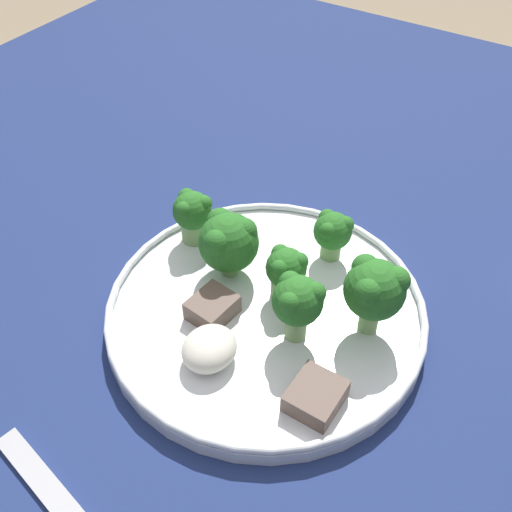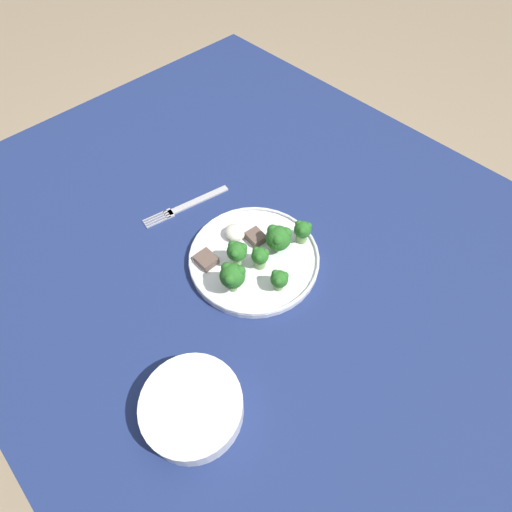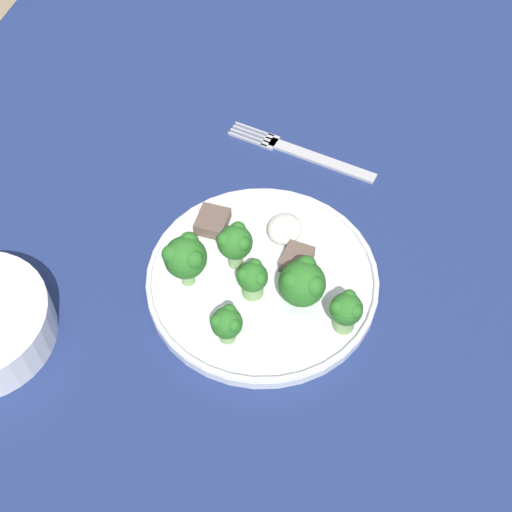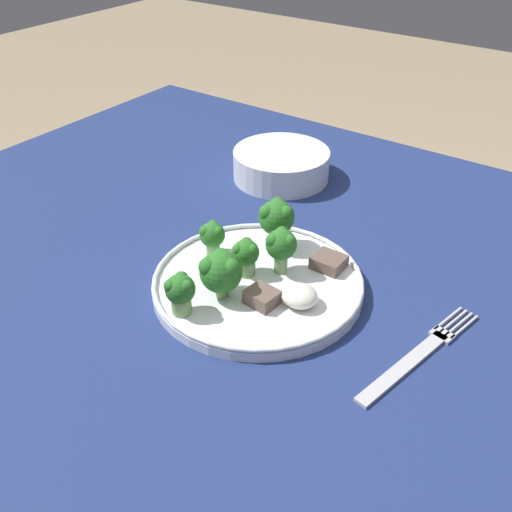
# 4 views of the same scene
# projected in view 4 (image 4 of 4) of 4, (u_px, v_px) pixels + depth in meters

# --- Properties ---
(table) EXTENTS (1.29, 1.07, 0.72)m
(table) POSITION_uv_depth(u_px,v_px,m) (273.00, 375.00, 0.71)
(table) COLOR navy
(table) RESTS_ON ground_plane
(dinner_plate) EXTENTS (0.25, 0.25, 0.02)m
(dinner_plate) POSITION_uv_depth(u_px,v_px,m) (258.00, 283.00, 0.71)
(dinner_plate) COLOR white
(dinner_plate) RESTS_ON table
(fork) EXTENTS (0.06, 0.20, 0.00)m
(fork) POSITION_uv_depth(u_px,v_px,m) (418.00, 355.00, 0.62)
(fork) COLOR #B2B2B7
(fork) RESTS_ON table
(cream_bowl) EXTENTS (0.15, 0.15, 0.05)m
(cream_bowl) POSITION_uv_depth(u_px,v_px,m) (281.00, 165.00, 0.94)
(cream_bowl) COLOR white
(cream_bowl) RESTS_ON table
(broccoli_floret_near_rim_left) EXTENTS (0.03, 0.03, 0.04)m
(broccoli_floret_near_rim_left) POSITION_uv_depth(u_px,v_px,m) (212.00, 235.00, 0.74)
(broccoli_floret_near_rim_left) COLOR #7FA866
(broccoli_floret_near_rim_left) RESTS_ON dinner_plate
(broccoli_floret_center_left) EXTENTS (0.03, 0.03, 0.05)m
(broccoli_floret_center_left) POSITION_uv_depth(u_px,v_px,m) (246.00, 254.00, 0.71)
(broccoli_floret_center_left) COLOR #7FA866
(broccoli_floret_center_left) RESTS_ON dinner_plate
(broccoli_floret_back_left) EXTENTS (0.04, 0.04, 0.06)m
(broccoli_floret_back_left) POSITION_uv_depth(u_px,v_px,m) (281.00, 245.00, 0.70)
(broccoli_floret_back_left) COLOR #7FA866
(broccoli_floret_back_left) RESTS_ON dinner_plate
(broccoli_floret_front_left) EXTENTS (0.05, 0.05, 0.06)m
(broccoli_floret_front_left) POSITION_uv_depth(u_px,v_px,m) (221.00, 271.00, 0.67)
(broccoli_floret_front_left) COLOR #7FA866
(broccoli_floret_front_left) RESTS_ON dinner_plate
(broccoli_floret_center_back) EXTENTS (0.03, 0.03, 0.05)m
(broccoli_floret_center_back) POSITION_uv_depth(u_px,v_px,m) (180.00, 291.00, 0.64)
(broccoli_floret_center_back) COLOR #7FA866
(broccoli_floret_center_back) RESTS_ON dinner_plate
(broccoli_floret_mid_cluster) EXTENTS (0.05, 0.05, 0.07)m
(broccoli_floret_mid_cluster) POSITION_uv_depth(u_px,v_px,m) (277.00, 217.00, 0.75)
(broccoli_floret_mid_cluster) COLOR #7FA866
(broccoli_floret_mid_cluster) RESTS_ON dinner_plate
(meat_slice_front_slice) EXTENTS (0.04, 0.03, 0.02)m
(meat_slice_front_slice) POSITION_uv_depth(u_px,v_px,m) (329.00, 262.00, 0.73)
(meat_slice_front_slice) COLOR brown
(meat_slice_front_slice) RESTS_ON dinner_plate
(meat_slice_middle_slice) EXTENTS (0.04, 0.03, 0.02)m
(meat_slice_middle_slice) POSITION_uv_depth(u_px,v_px,m) (262.00, 297.00, 0.67)
(meat_slice_middle_slice) COLOR brown
(meat_slice_middle_slice) RESTS_ON dinner_plate
(sauce_dollop) EXTENTS (0.04, 0.04, 0.02)m
(sauce_dollop) POSITION_uv_depth(u_px,v_px,m) (299.00, 296.00, 0.67)
(sauce_dollop) COLOR silver
(sauce_dollop) RESTS_ON dinner_plate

